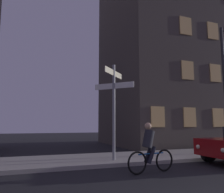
# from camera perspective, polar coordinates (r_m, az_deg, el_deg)

# --- Properties ---
(sidewalk_kerb) EXTENTS (40.00, 3.10, 0.14)m
(sidewalk_kerb) POSITION_cam_1_polar(r_m,az_deg,el_deg) (9.95, 1.29, -15.90)
(sidewalk_kerb) COLOR #9E9991
(sidewalk_kerb) RESTS_ON ground_plane
(signpost) EXTENTS (1.27, 1.27, 3.91)m
(signpost) POSITION_cam_1_polar(r_m,az_deg,el_deg) (9.02, 0.48, -1.30)
(signpost) COLOR gray
(signpost) RESTS_ON sidewalk_kerb
(cyclist) EXTENTS (1.81, 0.38, 1.61)m
(cyclist) POSITION_cam_1_polar(r_m,az_deg,el_deg) (7.36, 9.87, -13.48)
(cyclist) COLOR black
(cyclist) RESTS_ON ground_plane
(building_right_block) EXTENTS (11.33, 8.41, 14.86)m
(building_right_block) POSITION_cam_1_polar(r_m,az_deg,el_deg) (19.86, 16.31, 10.15)
(building_right_block) COLOR #4C443D
(building_right_block) RESTS_ON ground_plane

